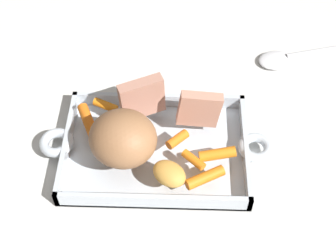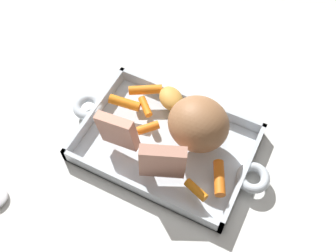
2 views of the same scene
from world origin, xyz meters
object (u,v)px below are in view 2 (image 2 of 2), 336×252
Objects in this scene: baby_carrot_northwest at (196,190)px; baby_carrot_short at (125,103)px; baby_carrot_southeast at (219,178)px; baby_carrot_southwest at (145,107)px; pork_roast at (198,124)px; roasting_dish at (166,144)px; potato_golden_small at (171,99)px; baby_carrot_northeast at (149,126)px; roast_slice_thin at (162,162)px; baby_carrot_center_right at (146,90)px; roast_slice_outer at (118,131)px.

baby_carrot_short is at bearing -27.48° from baby_carrot_northwest.
baby_carrot_southeast reaches higher than baby_carrot_southwest.
baby_carrot_short is (0.16, -0.00, -0.04)m from pork_roast.
roasting_dish is 9.42× the size of baby_carrot_southwest.
potato_golden_small reaches higher than baby_carrot_southeast.
pork_roast is at bearing 148.55° from potato_golden_small.
baby_carrot_northeast is 0.07m from potato_golden_small.
roast_slice_thin is 0.08m from baby_carrot_northwest.
baby_carrot_northwest is at bearing 139.81° from baby_carrot_center_right.
baby_carrot_northwest is (-0.07, 0.01, -0.03)m from roast_slice_thin.
baby_carrot_southwest is at bearing -6.42° from pork_roast.
pork_roast is at bearing 160.22° from baby_carrot_center_right.
pork_roast is 0.12m from baby_carrot_southwest.
baby_carrot_northwest is at bearing 128.91° from potato_golden_small.
roasting_dish is 3.65× the size of pork_roast.
baby_carrot_center_right is 1.01× the size of baby_carrot_southeast.
baby_carrot_northeast is (0.09, 0.02, -0.04)m from pork_roast.
baby_carrot_center_right reaches higher than baby_carrot_northeast.
baby_carrot_short is (0.20, -0.10, 0.00)m from baby_carrot_northwest.
potato_golden_small is at bearing -51.09° from baby_carrot_northwest.
pork_roast is at bearing -104.89° from roast_slice_thin.
roasting_dish is 5.20× the size of roast_slice_thin.
baby_carrot_northeast reaches higher than roasting_dish.
baby_carrot_northwest is 0.23m from baby_carrot_short.
roasting_dish is 0.10m from roast_slice_thin.
baby_carrot_center_right is at bearing -1.40° from potato_golden_small.
pork_roast is 2.67× the size of baby_carrot_northeast.
roast_slice_thin is at bearing 110.33° from potato_golden_small.
baby_carrot_short reaches higher than baby_carrot_northeast.
roast_slice_outer is at bearing 68.14° from potato_golden_small.
baby_carrot_short is at bearing 65.08° from baby_carrot_center_right.
baby_carrot_southeast is 0.17m from baby_carrot_northeast.
roast_slice_outer is 1.09× the size of baby_carrot_southeast.
roasting_dish is at bearing 137.54° from baby_carrot_center_right.
roast_slice_thin is 1.20× the size of baby_carrot_southeast.
roasting_dish is at bearing 164.16° from baby_carrot_short.
pork_roast is 0.10m from baby_carrot_northeast.
potato_golden_small is (-0.06, 0.00, 0.01)m from baby_carrot_center_right.
roast_slice_thin is (-0.03, 0.07, 0.06)m from roasting_dish.
roast_slice_thin reaches higher than potato_golden_small.
baby_carrot_short is at bearing -67.45° from roast_slice_outer.
baby_carrot_center_right is 1.53× the size of baby_carrot_southwest.
pork_roast is 2.51× the size of baby_carrot_northwest.
roast_slice_outer is (0.13, 0.07, -0.01)m from pork_roast.
baby_carrot_short is (0.04, 0.01, 0.00)m from baby_carrot_southwest.
potato_golden_small is at bearing -99.46° from baby_carrot_northeast.
baby_carrot_center_right is 0.06m from potato_golden_small.
roast_slice_thin is at bearing 168.60° from roast_slice_outer.
baby_carrot_short is 0.09m from potato_golden_small.
roast_slice_thin is at bearing 132.53° from baby_carrot_northeast.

